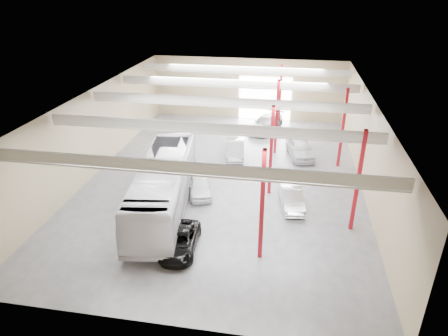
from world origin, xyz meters
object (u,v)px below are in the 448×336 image
(car_row_a, at_px, (200,185))
(car_row_b, at_px, (235,149))
(car_row_c, at_px, (266,123))
(coach_bus, at_px, (164,184))
(black_sedan, at_px, (180,241))
(car_right_far, at_px, (300,148))
(car_right_near, at_px, (292,198))

(car_row_a, xyz_separation_m, car_row_b, (1.67, 7.50, 0.06))
(car_row_a, distance_m, car_row_c, 15.52)
(car_row_a, bearing_deg, coach_bus, -146.54)
(black_sedan, bearing_deg, car_row_b, 81.50)
(coach_bus, relative_size, car_row_a, 3.33)
(black_sedan, distance_m, car_right_far, 17.25)
(car_row_a, bearing_deg, car_row_c, 58.49)
(car_right_near, bearing_deg, black_sedan, -145.44)
(car_right_far, bearing_deg, black_sedan, -127.73)
(car_row_c, xyz_separation_m, car_right_far, (3.62, -6.47, 0.02))
(black_sedan, relative_size, car_right_far, 0.90)
(coach_bus, xyz_separation_m, car_row_a, (2.03, 2.43, -1.20))
(coach_bus, xyz_separation_m, car_right_near, (9.03, 1.68, -1.20))
(car_row_c, bearing_deg, coach_bus, -89.82)
(coach_bus, bearing_deg, car_row_a, 42.10)
(car_row_a, bearing_deg, black_sedan, -103.53)
(coach_bus, relative_size, black_sedan, 3.07)
(car_row_a, bearing_deg, car_right_far, 31.65)
(car_right_near, height_order, car_right_far, car_right_far)
(coach_bus, bearing_deg, black_sedan, -70.85)
(car_row_c, relative_size, car_right_far, 1.15)
(coach_bus, bearing_deg, car_right_far, 40.69)
(car_row_a, distance_m, car_row_b, 7.68)
(coach_bus, distance_m, car_row_c, 18.46)
(car_row_c, bearing_deg, car_right_far, -41.57)
(car_row_b, bearing_deg, coach_bus, -117.93)
(car_row_a, distance_m, car_right_near, 7.05)
(black_sedan, bearing_deg, car_row_c, 77.32)
(black_sedan, distance_m, car_row_c, 22.43)
(black_sedan, xyz_separation_m, car_row_c, (3.58, 22.14, 0.20))
(car_right_near, distance_m, car_right_far, 9.30)
(car_row_b, relative_size, car_row_c, 0.81)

